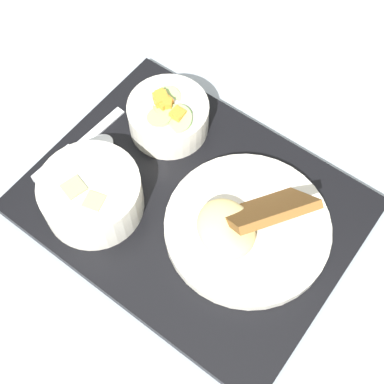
{
  "coord_description": "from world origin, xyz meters",
  "views": [
    {
      "loc": [
        0.19,
        -0.27,
        0.65
      ],
      "look_at": [
        0.0,
        0.0,
        0.05
      ],
      "focal_mm": 50.0,
      "sensor_mm": 36.0,
      "label": 1
    }
  ],
  "objects_px": {
    "knife": "(65,157)",
    "spoon": "(87,157)",
    "bowl_soup": "(91,194)",
    "plate_main": "(246,225)",
    "bowl_salad": "(168,115)"
  },
  "relations": [
    {
      "from": "bowl_soup",
      "to": "knife",
      "type": "distance_m",
      "value": 0.09
    },
    {
      "from": "bowl_soup",
      "to": "spoon",
      "type": "bearing_deg",
      "value": 139.18
    },
    {
      "from": "spoon",
      "to": "bowl_soup",
      "type": "bearing_deg",
      "value": -125.84
    },
    {
      "from": "bowl_soup",
      "to": "plate_main",
      "type": "relative_size",
      "value": 0.61
    },
    {
      "from": "plate_main",
      "to": "spoon",
      "type": "xyz_separation_m",
      "value": [
        -0.24,
        -0.04,
        -0.01
      ]
    },
    {
      "from": "knife",
      "to": "plate_main",
      "type": "bearing_deg",
      "value": -73.65
    },
    {
      "from": "spoon",
      "to": "bowl_salad",
      "type": "bearing_deg",
      "value": -24.23
    },
    {
      "from": "bowl_soup",
      "to": "plate_main",
      "type": "bearing_deg",
      "value": 25.17
    },
    {
      "from": "bowl_soup",
      "to": "plate_main",
      "type": "xyz_separation_m",
      "value": [
        0.18,
        0.08,
        -0.02
      ]
    },
    {
      "from": "bowl_salad",
      "to": "plate_main",
      "type": "xyz_separation_m",
      "value": [
        0.18,
        -0.07,
        -0.01
      ]
    },
    {
      "from": "bowl_salad",
      "to": "bowl_soup",
      "type": "height_order",
      "value": "bowl_salad"
    },
    {
      "from": "plate_main",
      "to": "spoon",
      "type": "height_order",
      "value": "plate_main"
    },
    {
      "from": "spoon",
      "to": "plate_main",
      "type": "bearing_deg",
      "value": -76.54
    },
    {
      "from": "bowl_salad",
      "to": "spoon",
      "type": "bearing_deg",
      "value": -119.21
    },
    {
      "from": "knife",
      "to": "spoon",
      "type": "bearing_deg",
      "value": -48.99
    }
  ]
}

